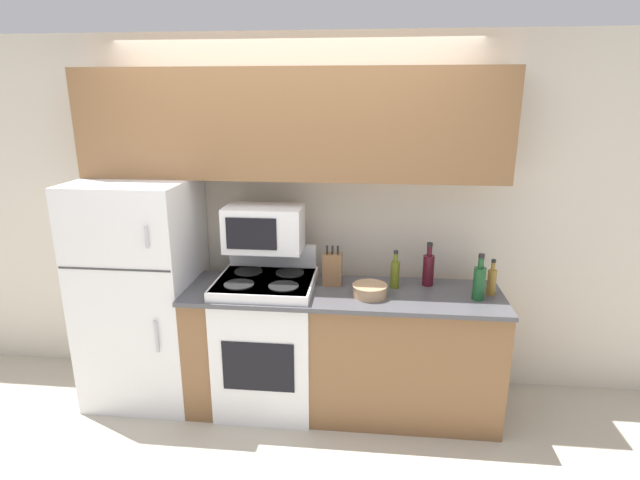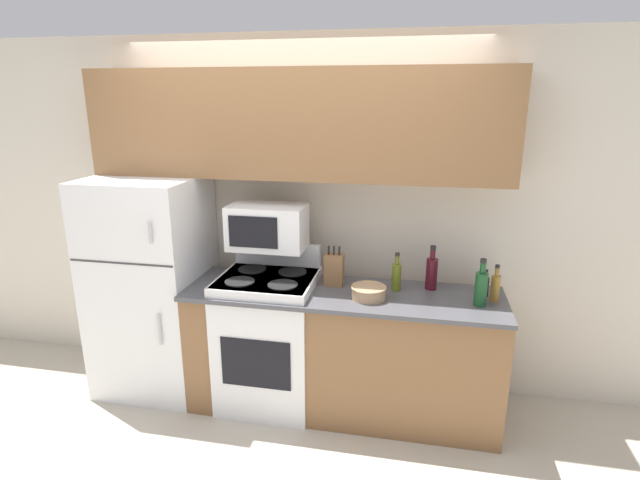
{
  "view_description": "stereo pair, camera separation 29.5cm",
  "coord_description": "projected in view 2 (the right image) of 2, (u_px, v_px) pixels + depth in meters",
  "views": [
    {
      "loc": [
        0.55,
        -2.81,
        2.12
      ],
      "look_at": [
        0.23,
        0.26,
        1.24
      ],
      "focal_mm": 28.0,
      "sensor_mm": 36.0,
      "label": 1
    },
    {
      "loc": [
        0.84,
        -2.76,
        2.12
      ],
      "look_at": [
        0.23,
        0.26,
        1.24
      ],
      "focal_mm": 28.0,
      "sensor_mm": 36.0,
      "label": 2
    }
  ],
  "objects": [
    {
      "name": "bottle_wine_green",
      "position": [
        481.0,
        287.0,
        3.04
      ],
      "size": [
        0.08,
        0.08,
        0.3
      ],
      "color": "#194C23",
      "rests_on": "lower_cabinets"
    },
    {
      "name": "microwave",
      "position": [
        267.0,
        227.0,
        3.41
      ],
      "size": [
        0.52,
        0.31,
        0.3
      ],
      "color": "white",
      "rests_on": "stove"
    },
    {
      "name": "bowl",
      "position": [
        369.0,
        292.0,
        3.17
      ],
      "size": [
        0.23,
        0.23,
        0.08
      ],
      "color": "tan",
      "rests_on": "lower_cabinets"
    },
    {
      "name": "refrigerator",
      "position": [
        152.0,
        285.0,
        3.66
      ],
      "size": [
        0.76,
        0.73,
        1.59
      ],
      "color": "white",
      "rests_on": "ground_plane"
    },
    {
      "name": "wall_back",
      "position": [
        302.0,
        216.0,
        3.69
      ],
      "size": [
        8.0,
        0.05,
        2.55
      ],
      "color": "beige",
      "rests_on": "ground_plane"
    },
    {
      "name": "upper_cabinets",
      "position": [
        295.0,
        124.0,
        3.32
      ],
      "size": [
        2.85,
        0.34,
        0.72
      ],
      "color": "brown",
      "rests_on": "refrigerator"
    },
    {
      "name": "bottle_soy_sauce",
      "position": [
        485.0,
        286.0,
        3.2
      ],
      "size": [
        0.05,
        0.05,
        0.18
      ],
      "color": "black",
      "rests_on": "lower_cabinets"
    },
    {
      "name": "knife_block",
      "position": [
        334.0,
        269.0,
        3.38
      ],
      "size": [
        0.13,
        0.09,
        0.28
      ],
      "color": "brown",
      "rests_on": "lower_cabinets"
    },
    {
      "name": "lower_cabinets",
      "position": [
        342.0,
        351.0,
        3.43
      ],
      "size": [
        2.09,
        0.62,
        0.89
      ],
      "color": "brown",
      "rests_on": "ground_plane"
    },
    {
      "name": "stove",
      "position": [
        269.0,
        338.0,
        3.5
      ],
      "size": [
        0.65,
        0.6,
        1.11
      ],
      "color": "white",
      "rests_on": "ground_plane"
    },
    {
      "name": "bottle_olive_oil",
      "position": [
        396.0,
        276.0,
        3.29
      ],
      "size": [
        0.06,
        0.06,
        0.26
      ],
      "color": "#5B6619",
      "rests_on": "lower_cabinets"
    },
    {
      "name": "ground_plane",
      "position": [
        279.0,
        425.0,
        3.35
      ],
      "size": [
        12.0,
        12.0,
        0.0
      ],
      "primitive_type": "plane",
      "color": "beige"
    },
    {
      "name": "bottle_wine_red",
      "position": [
        432.0,
        272.0,
        3.31
      ],
      "size": [
        0.08,
        0.08,
        0.3
      ],
      "color": "#470F19",
      "rests_on": "lower_cabinets"
    },
    {
      "name": "bottle_vinegar",
      "position": [
        495.0,
        287.0,
        3.11
      ],
      "size": [
        0.06,
        0.06,
        0.24
      ],
      "color": "olive",
      "rests_on": "lower_cabinets"
    }
  ]
}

